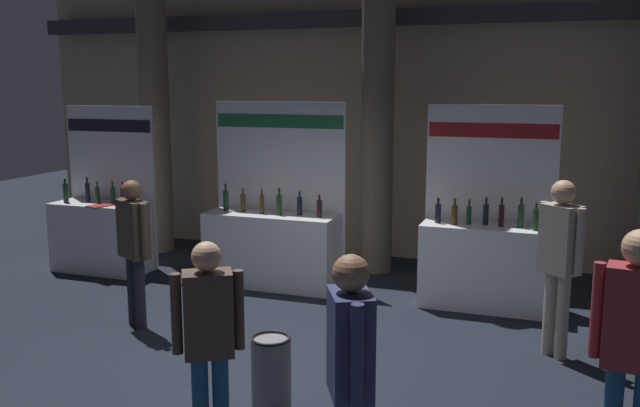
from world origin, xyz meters
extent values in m
plane|color=black|center=(0.00, 0.00, 0.00)|extent=(24.94, 24.94, 0.00)
cube|color=gray|center=(0.00, 4.57, 3.38)|extent=(12.47, 0.25, 6.75)
cube|color=#2D2D33|center=(0.00, 4.27, 3.71)|extent=(12.47, 0.20, 0.24)
cylinder|color=#665B4C|center=(-3.71, 3.58, 3.20)|extent=(0.47, 0.47, 6.41)
cylinder|color=#665B4C|center=(0.00, 3.58, 3.20)|extent=(0.47, 0.47, 6.41)
cube|color=white|center=(-3.81, 2.18, 0.51)|extent=(1.41, 0.60, 1.02)
cube|color=white|center=(-3.81, 2.52, 1.21)|extent=(1.48, 0.04, 2.42)
cube|color=black|center=(-3.81, 2.50, 2.13)|extent=(1.43, 0.01, 0.18)
cylinder|color=#19381E|center=(-4.31, 2.08, 1.16)|extent=(0.07, 0.07, 0.28)
cylinder|color=#19381E|center=(-4.31, 2.08, 1.33)|extent=(0.03, 0.03, 0.07)
cylinder|color=gold|center=(-4.31, 2.08, 1.38)|extent=(0.03, 0.03, 0.02)
cylinder|color=black|center=(-4.05, 2.25, 1.16)|extent=(0.07, 0.07, 0.28)
cylinder|color=black|center=(-4.05, 2.25, 1.34)|extent=(0.03, 0.03, 0.08)
cylinder|color=gold|center=(-4.05, 2.25, 1.39)|extent=(0.03, 0.03, 0.02)
cylinder|color=#19381E|center=(-3.81, 2.17, 1.14)|extent=(0.06, 0.06, 0.24)
cylinder|color=#19381E|center=(-3.81, 2.17, 1.31)|extent=(0.03, 0.03, 0.09)
cylinder|color=gold|center=(-3.81, 2.17, 1.36)|extent=(0.03, 0.03, 0.02)
cylinder|color=#19381E|center=(-3.56, 2.19, 1.14)|extent=(0.07, 0.07, 0.25)
cylinder|color=#19381E|center=(-3.56, 2.19, 1.30)|extent=(0.03, 0.03, 0.08)
cylinder|color=red|center=(-3.56, 2.19, 1.35)|extent=(0.03, 0.03, 0.02)
cylinder|color=black|center=(-3.32, 2.10, 1.15)|extent=(0.07, 0.07, 0.27)
cylinder|color=black|center=(-3.32, 2.10, 1.32)|extent=(0.03, 0.03, 0.06)
cylinder|color=red|center=(-3.32, 2.10, 1.36)|extent=(0.03, 0.03, 0.02)
cube|color=maroon|center=(-3.64, 2.00, 1.02)|extent=(0.35, 0.41, 0.01)
cube|color=white|center=(-1.14, 2.33, 0.50)|extent=(1.82, 0.60, 1.00)
cube|color=white|center=(-1.14, 2.67, 1.25)|extent=(1.91, 0.04, 2.50)
cube|color=#1E6638|center=(-1.14, 2.64, 2.24)|extent=(1.85, 0.01, 0.18)
cylinder|color=#19381E|center=(-1.82, 2.35, 1.14)|extent=(0.07, 0.07, 0.28)
cylinder|color=#19381E|center=(-1.82, 2.35, 1.32)|extent=(0.03, 0.03, 0.08)
cylinder|color=black|center=(-1.82, 2.35, 1.37)|extent=(0.03, 0.03, 0.02)
cylinder|color=#472D14|center=(-1.56, 2.35, 1.13)|extent=(0.07, 0.07, 0.25)
cylinder|color=#472D14|center=(-1.56, 2.35, 1.29)|extent=(0.03, 0.03, 0.08)
cylinder|color=gold|center=(-1.56, 2.35, 1.34)|extent=(0.03, 0.03, 0.02)
cylinder|color=#472D14|center=(-1.26, 2.33, 1.13)|extent=(0.06, 0.06, 0.25)
cylinder|color=#472D14|center=(-1.26, 2.33, 1.29)|extent=(0.03, 0.03, 0.07)
cylinder|color=red|center=(-1.26, 2.33, 1.33)|extent=(0.03, 0.03, 0.02)
cylinder|color=#19381E|center=(-1.01, 2.32, 1.14)|extent=(0.08, 0.08, 0.27)
cylinder|color=#19381E|center=(-1.01, 2.32, 1.31)|extent=(0.03, 0.03, 0.08)
cylinder|color=black|center=(-1.01, 2.32, 1.36)|extent=(0.03, 0.03, 0.02)
cylinder|color=black|center=(-0.74, 2.40, 1.13)|extent=(0.07, 0.07, 0.24)
cylinder|color=black|center=(-0.74, 2.40, 1.29)|extent=(0.03, 0.03, 0.08)
cylinder|color=gold|center=(-0.74, 2.40, 1.34)|extent=(0.03, 0.03, 0.02)
cylinder|color=black|center=(-0.44, 2.34, 1.12)|extent=(0.07, 0.07, 0.22)
cylinder|color=black|center=(-0.44, 2.34, 1.27)|extent=(0.03, 0.03, 0.08)
cylinder|color=gold|center=(-0.44, 2.34, 1.31)|extent=(0.03, 0.03, 0.02)
cube|color=white|center=(1.70, 2.37, 0.52)|extent=(1.54, 0.60, 1.04)
cube|color=white|center=(1.70, 2.71, 1.24)|extent=(1.62, 0.04, 2.49)
cube|color=maroon|center=(1.70, 2.68, 2.17)|extent=(1.57, 0.01, 0.18)
cylinder|color=black|center=(1.12, 2.34, 1.16)|extent=(0.07, 0.07, 0.24)
cylinder|color=black|center=(1.12, 2.34, 1.32)|extent=(0.03, 0.03, 0.08)
cylinder|color=gold|center=(1.12, 2.34, 1.36)|extent=(0.03, 0.03, 0.02)
cylinder|color=#472D14|center=(1.33, 2.31, 1.16)|extent=(0.07, 0.07, 0.23)
cylinder|color=#472D14|center=(1.33, 2.31, 1.31)|extent=(0.03, 0.03, 0.07)
cylinder|color=black|center=(1.33, 2.31, 1.35)|extent=(0.03, 0.03, 0.02)
cylinder|color=#19381E|center=(1.50, 2.37, 1.15)|extent=(0.06, 0.06, 0.22)
cylinder|color=#19381E|center=(1.50, 2.37, 1.30)|extent=(0.03, 0.03, 0.08)
cylinder|color=red|center=(1.50, 2.37, 1.34)|extent=(0.03, 0.03, 0.02)
cylinder|color=black|center=(1.70, 2.40, 1.17)|extent=(0.07, 0.07, 0.25)
cylinder|color=black|center=(1.70, 2.40, 1.33)|extent=(0.03, 0.03, 0.08)
cylinder|color=gold|center=(1.70, 2.40, 1.38)|extent=(0.03, 0.03, 0.02)
cylinder|color=black|center=(1.88, 2.36, 1.17)|extent=(0.07, 0.07, 0.27)
cylinder|color=black|center=(1.88, 2.36, 1.34)|extent=(0.03, 0.03, 0.07)
cylinder|color=black|center=(1.88, 2.36, 1.39)|extent=(0.03, 0.03, 0.02)
cylinder|color=#19381E|center=(2.11, 2.39, 1.18)|extent=(0.07, 0.07, 0.28)
cylinder|color=#19381E|center=(2.11, 2.39, 1.35)|extent=(0.03, 0.03, 0.07)
cylinder|color=black|center=(2.11, 2.39, 1.39)|extent=(0.03, 0.03, 0.02)
cylinder|color=#19381E|center=(2.28, 2.27, 1.17)|extent=(0.06, 0.06, 0.26)
cylinder|color=#19381E|center=(2.28, 2.27, 1.33)|extent=(0.03, 0.03, 0.06)
cylinder|color=red|center=(2.28, 2.27, 1.37)|extent=(0.03, 0.03, 0.02)
cylinder|color=slate|center=(0.34, -1.05, 0.32)|extent=(0.34, 0.34, 0.65)
torus|color=black|center=(0.34, -1.05, 0.66)|extent=(0.34, 0.34, 0.02)
cube|color=navy|center=(1.38, -2.20, 1.17)|extent=(0.39, 0.44, 0.66)
sphere|color=#8C6647|center=(1.38, -2.20, 1.62)|extent=(0.23, 0.23, 0.23)
cylinder|color=navy|center=(1.28, -1.99, 1.19)|extent=(0.08, 0.08, 0.63)
cylinder|color=navy|center=(1.49, -2.40, 1.19)|extent=(0.08, 0.08, 0.63)
cube|color=maroon|center=(3.06, -1.26, 1.23)|extent=(0.41, 0.28, 0.70)
cylinder|color=maroon|center=(2.82, -1.23, 1.25)|extent=(0.08, 0.08, 0.66)
cylinder|color=#ADA393|center=(2.51, 1.09, 0.44)|extent=(0.12, 0.12, 0.88)
cylinder|color=#ADA393|center=(2.63, 0.98, 0.44)|extent=(0.12, 0.12, 0.88)
cube|color=#ADA393|center=(2.57, 1.03, 1.22)|extent=(0.44, 0.42, 0.69)
sphere|color=tan|center=(2.57, 1.03, 1.70)|extent=(0.24, 0.24, 0.24)
cylinder|color=#ADA393|center=(2.39, 1.18, 1.24)|extent=(0.08, 0.08, 0.66)
cylinder|color=#ADA393|center=(2.75, 0.89, 1.24)|extent=(0.08, 0.08, 0.66)
cylinder|color=navy|center=(0.26, -1.79, 0.40)|extent=(0.12, 0.12, 0.79)
cylinder|color=navy|center=(0.13, -1.86, 0.40)|extent=(0.12, 0.12, 0.79)
cube|color=#47382D|center=(0.19, -1.82, 1.11)|extent=(0.43, 0.39, 0.63)
sphere|color=tan|center=(0.19, -1.82, 1.53)|extent=(0.22, 0.22, 0.22)
cylinder|color=#47382D|center=(0.38, -1.71, 1.12)|extent=(0.08, 0.08, 0.60)
cylinder|color=#47382D|center=(0.00, -1.94, 1.12)|extent=(0.08, 0.08, 0.60)
cylinder|color=#23232D|center=(-2.02, 0.39, 0.41)|extent=(0.12, 0.12, 0.82)
cylinder|color=#23232D|center=(-1.87, 0.30, 0.41)|extent=(0.12, 0.12, 0.82)
cube|color=#47382D|center=(-1.94, 0.34, 1.14)|extent=(0.47, 0.38, 0.65)
sphere|color=brown|center=(-1.94, 0.34, 1.58)|extent=(0.22, 0.22, 0.22)
cylinder|color=#47382D|center=(-2.17, 0.47, 1.16)|extent=(0.08, 0.08, 0.61)
cylinder|color=#47382D|center=(-1.71, 0.22, 1.16)|extent=(0.08, 0.08, 0.61)
camera|label=1|loc=(2.55, -6.03, 2.76)|focal=38.59mm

